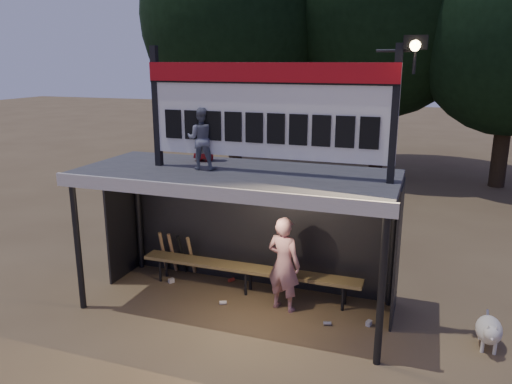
# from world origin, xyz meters

# --- Properties ---
(ground) EXTENTS (80.00, 80.00, 0.00)m
(ground) POSITION_xyz_m (0.00, 0.00, 0.00)
(ground) COLOR brown
(ground) RESTS_ON ground
(player) EXTENTS (0.66, 0.51, 1.60)m
(player) POSITION_xyz_m (0.76, 0.17, 0.80)
(player) COLOR silver
(player) RESTS_ON ground
(child_a) EXTENTS (0.53, 0.44, 0.97)m
(child_a) POSITION_xyz_m (-0.55, -0.03, 2.81)
(child_a) COLOR slate
(child_a) RESTS_ON dugout_shelter
(child_b) EXTENTS (0.49, 0.33, 0.97)m
(child_b) POSITION_xyz_m (-0.82, 0.60, 2.81)
(child_b) COLOR maroon
(child_b) RESTS_ON dugout_shelter
(dugout_shelter) EXTENTS (5.10, 2.08, 2.32)m
(dugout_shelter) POSITION_xyz_m (0.00, 0.24, 1.85)
(dugout_shelter) COLOR #3C3C3E
(dugout_shelter) RESTS_ON ground
(scoreboard_assembly) EXTENTS (4.10, 0.27, 1.99)m
(scoreboard_assembly) POSITION_xyz_m (0.56, -0.01, 3.32)
(scoreboard_assembly) COLOR black
(scoreboard_assembly) RESTS_ON dugout_shelter
(bench) EXTENTS (4.00, 0.35, 0.48)m
(bench) POSITION_xyz_m (0.00, 0.55, 0.43)
(bench) COLOR olive
(bench) RESTS_ON ground
(tree_left) EXTENTS (6.46, 6.46, 9.27)m
(tree_left) POSITION_xyz_m (-4.00, 10.00, 5.51)
(tree_left) COLOR #302115
(tree_left) RESTS_ON ground
(dog) EXTENTS (0.36, 0.81, 0.49)m
(dog) POSITION_xyz_m (3.86, 0.01, 0.28)
(dog) COLOR silver
(dog) RESTS_ON ground
(bats) EXTENTS (0.68, 0.35, 0.84)m
(bats) POSITION_xyz_m (-1.55, 0.82, 0.43)
(bats) COLOR #A0784A
(bats) RESTS_ON ground
(litter) EXTENTS (3.76, 1.09, 0.08)m
(litter) POSITION_xyz_m (0.36, 0.35, 0.04)
(litter) COLOR #A2241B
(litter) RESTS_ON ground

